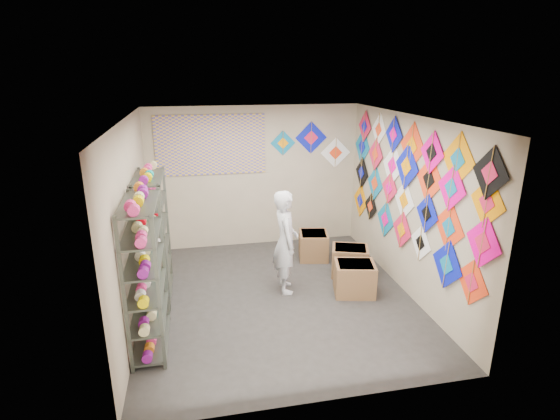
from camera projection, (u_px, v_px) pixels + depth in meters
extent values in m
plane|color=#2D2A28|center=(278.00, 297.00, 6.66)|extent=(4.50, 4.50, 0.00)
plane|color=tan|center=(255.00, 177.00, 8.35)|extent=(4.00, 0.00, 4.00)
plane|color=tan|center=(323.00, 286.00, 4.15)|extent=(4.00, 0.00, 4.00)
plane|color=tan|center=(132.00, 223.00, 5.87)|extent=(0.00, 4.50, 4.50)
plane|color=tan|center=(406.00, 205.00, 6.63)|extent=(0.00, 4.50, 4.50)
plane|color=slate|center=(277.00, 118.00, 5.84)|extent=(4.50, 4.50, 0.00)
cube|color=#4C5147|center=(146.00, 276.00, 5.24)|extent=(0.40, 1.10, 1.90)
cube|color=#4C5147|center=(154.00, 237.00, 6.45)|extent=(0.40, 1.10, 1.90)
cylinder|color=#FF328A|center=(141.00, 287.00, 4.77)|extent=(0.12, 0.10, 0.12)
cylinder|color=orange|center=(143.00, 279.00, 4.94)|extent=(0.12, 0.10, 0.12)
cylinder|color=#FFE102|center=(144.00, 272.00, 5.12)|extent=(0.12, 0.10, 0.12)
cylinder|color=white|center=(146.00, 265.00, 5.30)|extent=(0.12, 0.10, 0.12)
cylinder|color=#C6000F|center=(147.00, 259.00, 5.48)|extent=(0.12, 0.10, 0.12)
cylinder|color=#851487|center=(149.00, 253.00, 5.66)|extent=(0.12, 0.10, 0.12)
cylinder|color=beige|center=(151.00, 243.00, 5.98)|extent=(0.12, 0.10, 0.12)
cylinder|color=#05A5A1|center=(152.00, 238.00, 6.16)|extent=(0.12, 0.10, 0.12)
cylinder|color=#FF328A|center=(153.00, 233.00, 6.34)|extent=(0.12, 0.10, 0.12)
cylinder|color=orange|center=(154.00, 229.00, 6.52)|extent=(0.12, 0.10, 0.12)
cylinder|color=#FFE102|center=(154.00, 225.00, 6.69)|extent=(0.12, 0.10, 0.12)
cylinder|color=white|center=(155.00, 221.00, 6.87)|extent=(0.12, 0.10, 0.12)
cube|color=#FF3B14|center=(472.00, 282.00, 5.12)|extent=(0.01, 0.60, 0.60)
cube|color=#0A15BE|center=(447.00, 265.00, 5.59)|extent=(0.03, 0.67, 0.67)
cube|color=white|center=(421.00, 243.00, 6.24)|extent=(0.01, 0.56, 0.56)
cube|color=#DC1945|center=(402.00, 230.00, 6.76)|extent=(0.02, 0.60, 0.60)
cube|color=#0C6F9F|center=(385.00, 219.00, 7.37)|extent=(0.02, 0.63, 0.63)
cube|color=black|center=(371.00, 206.00, 7.91)|extent=(0.02, 0.51, 0.51)
cube|color=#FF9200|center=(360.00, 200.00, 8.43)|extent=(0.01, 0.66, 0.66)
cube|color=#FA0092|center=(483.00, 243.00, 4.85)|extent=(0.04, 0.62, 0.62)
cube|color=#FF3B14|center=(449.00, 227.00, 5.52)|extent=(0.01, 0.65, 0.65)
cube|color=#0A15BE|center=(427.00, 213.00, 6.00)|extent=(0.01, 0.57, 0.57)
cube|color=white|center=(404.00, 200.00, 6.66)|extent=(0.01, 0.64, 0.64)
cube|color=#DC1945|center=(389.00, 188.00, 7.10)|extent=(0.03, 0.54, 0.54)
cube|color=#0C6F9F|center=(375.00, 183.00, 7.70)|extent=(0.03, 0.63, 0.63)
cube|color=black|center=(362.00, 172.00, 8.22)|extent=(0.02, 0.59, 0.59)
cube|color=#FF9200|center=(487.00, 202.00, 4.77)|extent=(0.02, 0.60, 0.60)
cube|color=#FA0092|center=(452.00, 188.00, 5.38)|extent=(0.03, 0.60, 0.60)
cube|color=#FF3B14|center=(429.00, 179.00, 5.91)|extent=(0.04, 0.67, 0.67)
cube|color=#0A15BE|center=(407.00, 166.00, 6.48)|extent=(0.03, 0.71, 0.71)
cube|color=white|center=(392.00, 166.00, 6.98)|extent=(0.04, 0.69, 0.69)
cube|color=#DC1945|center=(375.00, 154.00, 7.56)|extent=(0.02, 0.58, 0.58)
cube|color=#0C6F9F|center=(362.00, 146.00, 8.16)|extent=(0.03, 0.69, 0.69)
cube|color=black|center=(490.00, 173.00, 4.66)|extent=(0.03, 0.61, 0.61)
cube|color=#FF9200|center=(458.00, 160.00, 5.24)|extent=(0.01, 0.68, 0.68)
cube|color=#FA0092|center=(432.00, 152.00, 5.77)|extent=(0.03, 0.58, 0.58)
cube|color=#FF3B14|center=(412.00, 146.00, 6.32)|extent=(0.02, 0.72, 0.72)
cube|color=#0A15BE|center=(394.00, 135.00, 6.83)|extent=(0.01, 0.58, 0.58)
cube|color=white|center=(379.00, 130.00, 7.40)|extent=(0.03, 0.57, 0.57)
cube|color=#DC1945|center=(365.00, 126.00, 7.95)|extent=(0.02, 0.57, 0.57)
cube|color=#0C6F9F|center=(283.00, 143.00, 8.25)|extent=(0.48, 0.02, 0.48)
cube|color=#0A15BE|center=(311.00, 138.00, 8.32)|extent=(0.62, 0.02, 0.62)
cube|color=white|center=(335.00, 153.00, 8.51)|extent=(0.60, 0.02, 0.60)
cube|color=#534CA5|center=(211.00, 145.00, 7.98)|extent=(2.00, 0.01, 1.10)
imported|color=silver|center=(285.00, 242.00, 6.66)|extent=(0.62, 0.43, 1.62)
cube|color=brown|center=(354.00, 278.00, 6.72)|extent=(0.70, 0.62, 0.50)
cube|color=brown|center=(350.00, 261.00, 7.35)|extent=(0.72, 0.65, 0.49)
cube|color=brown|center=(313.00, 245.00, 7.99)|extent=(0.61, 0.65, 0.49)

